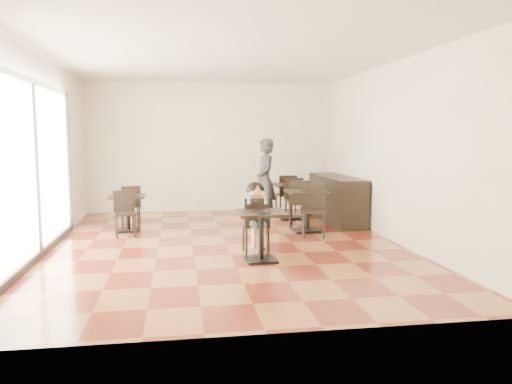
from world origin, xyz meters
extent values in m
cube|color=brown|center=(0.00, 0.00, 0.00)|extent=(6.00, 8.00, 0.01)
cube|color=silver|center=(0.00, 0.00, 3.20)|extent=(6.00, 8.00, 0.01)
cube|color=white|center=(0.00, 4.00, 1.60)|extent=(6.00, 0.01, 3.20)
cube|color=white|center=(0.00, -4.00, 1.60)|extent=(6.00, 0.01, 3.20)
cube|color=white|center=(-3.00, 0.00, 1.60)|extent=(0.01, 8.00, 3.20)
cube|color=white|center=(3.00, 0.00, 1.60)|extent=(0.01, 8.00, 3.20)
cube|color=white|center=(-2.97, -0.50, 1.40)|extent=(0.04, 4.50, 2.60)
cylinder|color=black|center=(0.42, -1.33, 0.77)|extent=(0.26, 0.26, 0.02)
imported|color=#323237|center=(1.09, 2.22, 0.91)|extent=(0.49, 0.70, 1.83)
cube|color=black|center=(2.65, 2.00, 0.50)|extent=(0.60, 2.40, 1.00)
camera|label=1|loc=(-0.82, -8.53, 1.90)|focal=35.00mm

